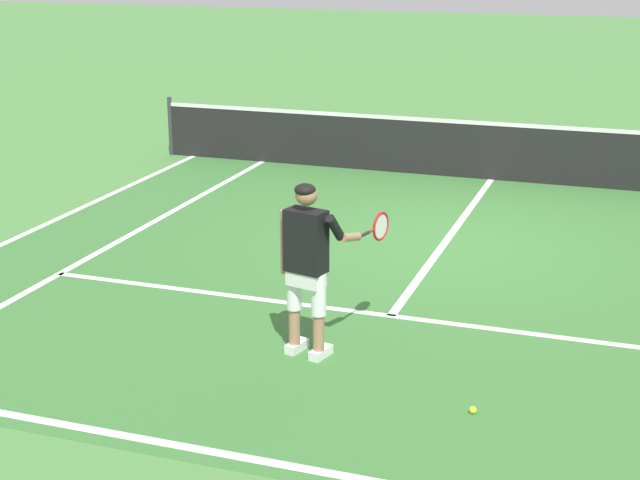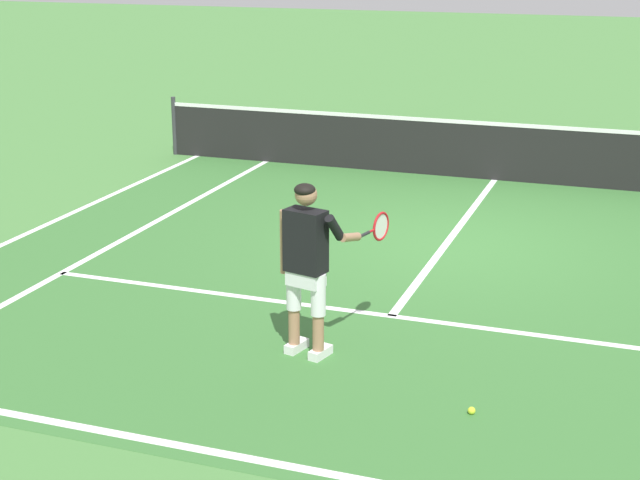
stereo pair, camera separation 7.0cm
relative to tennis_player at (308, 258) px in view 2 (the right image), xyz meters
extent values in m
plane|color=#477F3D|center=(0.50, 3.95, -0.99)|extent=(80.00, 80.00, 0.00)
cube|color=#387033|center=(0.50, 2.81, -0.99)|extent=(10.98, 10.01, 0.00)
cube|color=white|center=(0.50, -2.00, -0.99)|extent=(10.98, 0.10, 0.01)
cube|color=white|center=(0.50, 1.21, -0.99)|extent=(8.23, 0.10, 0.01)
cube|color=white|center=(0.50, 4.41, -0.99)|extent=(0.10, 6.40, 0.01)
cube|color=white|center=(-3.62, 2.81, -0.99)|extent=(0.10, 9.61, 0.01)
cube|color=white|center=(-4.99, 2.81, -0.99)|extent=(0.10, 9.61, 0.01)
cylinder|color=#333338|center=(-5.44, 7.61, -0.45)|extent=(0.08, 0.08, 1.07)
cube|color=black|center=(0.50, 7.61, -0.53)|extent=(11.84, 0.02, 0.91)
cube|color=white|center=(0.50, 7.61, -0.05)|extent=(11.84, 0.03, 0.06)
cube|color=white|center=(-0.14, 0.05, -0.94)|extent=(0.17, 0.30, 0.09)
cube|color=white|center=(0.13, -0.02, -0.94)|extent=(0.17, 0.30, 0.09)
cylinder|color=#A37556|center=(-0.15, 0.01, -0.72)|extent=(0.11, 0.11, 0.36)
cylinder|color=silver|center=(-0.15, 0.01, -0.33)|extent=(0.14, 0.14, 0.41)
cylinder|color=#A37556|center=(0.12, -0.06, -0.72)|extent=(0.11, 0.11, 0.36)
cylinder|color=silver|center=(0.12, -0.06, -0.33)|extent=(0.14, 0.14, 0.41)
cube|color=silver|center=(-0.01, -0.03, -0.17)|extent=(0.38, 0.28, 0.20)
cube|color=black|center=(-0.01, -0.03, 0.17)|extent=(0.42, 0.30, 0.60)
cylinder|color=#A37556|center=(-0.25, 0.03, 0.12)|extent=(0.09, 0.09, 0.62)
cylinder|color=black|center=(0.26, 0.00, 0.32)|extent=(0.15, 0.28, 0.29)
cylinder|color=#A37556|center=(0.35, 0.19, 0.18)|extent=(0.15, 0.30, 0.14)
sphere|color=#A37556|center=(-0.01, -0.02, 0.62)|extent=(0.21, 0.21, 0.21)
ellipsoid|color=black|center=(-0.02, -0.04, 0.67)|extent=(0.24, 0.24, 0.12)
cylinder|color=#232326|center=(0.42, 0.40, 0.15)|extent=(0.08, 0.20, 0.03)
cylinder|color=red|center=(0.46, 0.55, 0.15)|extent=(0.05, 0.10, 0.02)
torus|color=red|center=(0.50, 0.73, 0.15)|extent=(0.10, 0.29, 0.30)
cylinder|color=silver|center=(0.50, 0.73, 0.15)|extent=(0.06, 0.24, 0.25)
sphere|color=#CCE02D|center=(1.73, -0.69, -0.96)|extent=(0.07, 0.07, 0.07)
camera|label=1|loc=(2.91, -8.07, 2.88)|focal=54.12mm
camera|label=2|loc=(2.98, -8.04, 2.88)|focal=54.12mm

